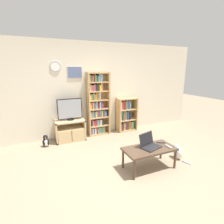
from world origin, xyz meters
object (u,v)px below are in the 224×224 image
bookshelf_short (125,115)px  penguin_figurine (46,141)px  bookshelf_tall (97,105)px  cat (178,152)px  remote_far_from_laptop (161,142)px  coffee_table (149,150)px  remote_near_laptop (169,147)px  tv_stand (70,130)px  laptop (149,144)px  television (70,109)px

bookshelf_short → penguin_figurine: bearing=-173.3°
bookshelf_tall → cat: 2.44m
remote_far_from_laptop → cat: remote_far_from_laptop is taller
penguin_figurine → remote_far_from_laptop: bearing=-39.0°
coffee_table → remote_near_laptop: size_ratio=6.17×
tv_stand → remote_near_laptop: size_ratio=4.75×
laptop → cat: (0.77, 0.02, -0.34)m
coffee_table → cat: bearing=4.8°
laptop → remote_far_from_laptop: laptop is taller
bookshelf_tall → television: bearing=-172.5°
television → remote_far_from_laptop: bearing=-52.8°
tv_stand → remote_far_from_laptop: 2.41m
television → laptop: television is taller
tv_stand → cat: 2.72m
tv_stand → coffee_table: bearing=-60.6°
television → penguin_figurine: size_ratio=2.09×
tv_stand → bookshelf_tall: (0.82, 0.13, 0.59)m
bookshelf_short → laptop: (-0.57, -2.05, 0.00)m
remote_near_laptop → tv_stand: bearing=-57.1°
bookshelf_short → bookshelf_tall: bearing=178.3°
laptop → penguin_figurine: size_ratio=1.46×
bookshelf_tall → remote_far_from_laptop: bookshelf_tall is taller
tv_stand → bookshelf_short: size_ratio=0.75×
television → penguin_figurine: (-0.66, -0.20, -0.71)m
penguin_figurine → cat: bearing=-34.5°
laptop → bookshelf_tall: bearing=81.8°
remote_near_laptop → cat: 0.55m
remote_near_laptop → penguin_figurine: remote_near_laptop is taller
remote_far_from_laptop → coffee_table: bearing=-45.5°
tv_stand → remote_far_from_laptop: bearing=-52.0°
coffee_table → remote_far_from_laptop: size_ratio=6.15×
bookshelf_short → remote_far_from_laptop: (-0.24, -1.99, -0.05)m
tv_stand → remote_near_laptop: 2.58m
tv_stand → penguin_figurine: (-0.64, -0.18, -0.14)m
bookshelf_tall → laptop: size_ratio=4.02×
bookshelf_short → coffee_table: bearing=-105.9°
bookshelf_tall → coffee_table: bookshelf_tall is taller
television → cat: 2.81m
tv_stand → television: television is taller
television → cat: (1.89, -1.95, -0.70)m
laptop → remote_far_from_laptop: (0.33, 0.06, -0.05)m
bookshelf_tall → cat: bearing=-62.0°
bookshelf_tall → laptop: bearing=-81.1°
television → coffee_table: (1.10, -2.02, -0.47)m
tv_stand → television: bearing=42.7°
cat → tv_stand: bearing=140.5°
laptop → remote_near_laptop: size_ratio=2.75×
remote_far_from_laptop → cat: (0.44, -0.04, -0.29)m
tv_stand → bookshelf_tall: bookshelf_tall is taller
bookshelf_short → penguin_figurine: size_ratio=3.35×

